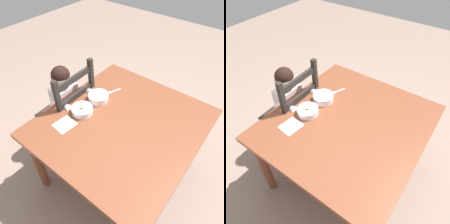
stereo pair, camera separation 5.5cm
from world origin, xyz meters
The scene contains 8 objects.
ground_plane centered at (0.00, 0.00, 0.00)m, with size 8.00×8.00×0.00m, color gray.
dining_table centered at (0.00, 0.00, 0.63)m, with size 1.18×1.10×0.72m.
dining_chair centered at (-0.02, 0.59, 0.47)m, with size 0.43×0.43×0.99m.
child_figure centered at (-0.02, 0.59, 0.63)m, with size 0.32×0.31×0.96m.
bowl_of_peas centered at (0.08, 0.30, 0.75)m, with size 0.16×0.16×0.06m.
bowl_of_carrots centered at (-0.11, 0.30, 0.75)m, with size 0.16×0.16×0.05m.
spoon centered at (0.22, 0.28, 0.72)m, with size 0.14×0.07×0.01m.
paper_napkin centered at (-0.29, 0.31, 0.72)m, with size 0.14×0.13×0.00m, color white.
Camera 1 is at (-0.90, -0.62, 1.87)m, focal length 34.22 mm.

